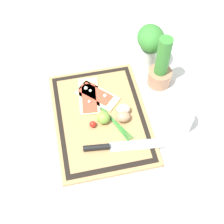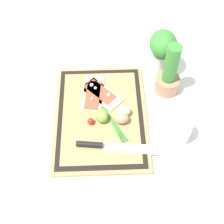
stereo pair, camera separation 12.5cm
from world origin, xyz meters
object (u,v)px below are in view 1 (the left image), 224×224
knife (110,147)px  egg_pink (123,109)px  lime (103,118)px  herb_glass (150,44)px  egg_brown (123,117)px  pizza_slice_near (89,96)px  pizza_slice_far (97,95)px  cherry_tomato_red (93,124)px  herb_pot (161,69)px  sauce_jar (181,120)px

knife → egg_pink: egg_pink is taller
lime → herb_glass: size_ratio=0.24×
knife → egg_brown: egg_brown is taller
knife → egg_brown: (-0.11, 0.08, 0.01)m
pizza_slice_near → herb_glass: 0.35m
pizza_slice_near → knife: size_ratio=0.65×
egg_brown → lime: lime is taller
egg_brown → egg_pink: bearing=167.7°
pizza_slice_far → egg_pink: egg_pink is taller
pizza_slice_far → egg_brown: size_ratio=3.32×
pizza_slice_far → egg_brown: egg_brown is taller
egg_brown → cherry_tomato_red: 0.12m
pizza_slice_far → herb_glass: 0.32m
knife → lime: 0.12m
knife → egg_brown: 0.14m
herb_glass → egg_pink: bearing=-35.3°
lime → cherry_tomato_red: (0.01, -0.04, -0.01)m
egg_brown → lime: 0.08m
knife → cherry_tomato_red: 0.12m
pizza_slice_near → egg_brown: 0.18m
pizza_slice_near → egg_pink: size_ratio=3.56×
pizza_slice_far → herb_pot: herb_pot is taller
herb_pot → egg_brown: bearing=-49.7°
sauce_jar → herb_pot: bearing=-176.4°
cherry_tomato_red → egg_brown: bearing=91.5°
pizza_slice_near → egg_pink: egg_pink is taller
pizza_slice_far → herb_pot: (-0.03, 0.28, 0.06)m
pizza_slice_near → cherry_tomato_red: 0.15m
herb_glass → pizza_slice_near: bearing=-64.1°
knife → sauce_jar: size_ratio=3.04×
egg_brown → herb_glass: herb_glass is taller
egg_brown → herb_glass: (-0.29, 0.18, 0.09)m
lime → sauce_jar: (0.07, 0.30, -0.00)m
lime → herb_glass: 0.39m
pizza_slice_near → herb_pot: bearing=95.1°
lime → sauce_jar: bearing=76.0°
pizza_slice_far → sauce_jar: sauce_jar is taller
pizza_slice_far → sauce_jar: size_ratio=1.84×
herb_glass → lime: bearing=-43.5°
pizza_slice_far → herb_glass: (-0.15, 0.26, 0.10)m
lime → herb_pot: bearing=119.8°
herb_pot → herb_glass: size_ratio=1.19×
pizza_slice_far → herb_glass: herb_glass is taller
egg_brown → cherry_tomato_red: egg_brown is taller
sauce_jar → egg_pink: bearing=-116.2°
pizza_slice_far → egg_brown: 0.16m
egg_pink → herb_glass: (-0.25, 0.18, 0.09)m
egg_brown → herb_glass: bearing=147.3°
knife → cherry_tomato_red: size_ratio=11.72×
pizza_slice_near → sauce_jar: bearing=58.1°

